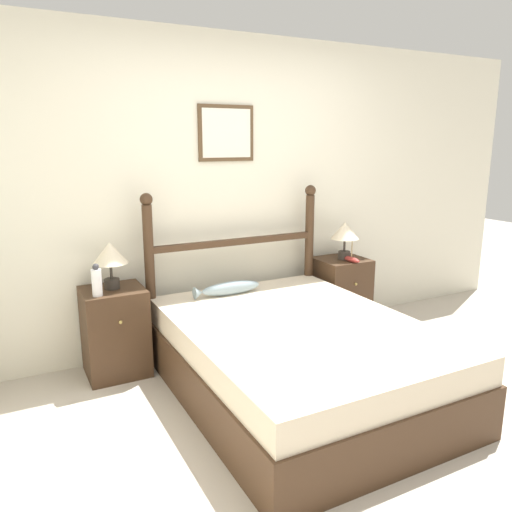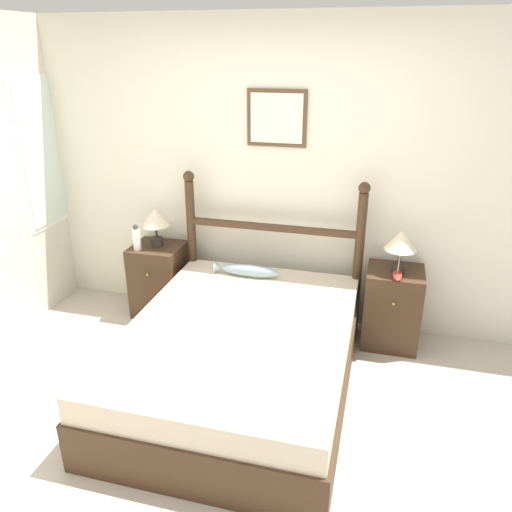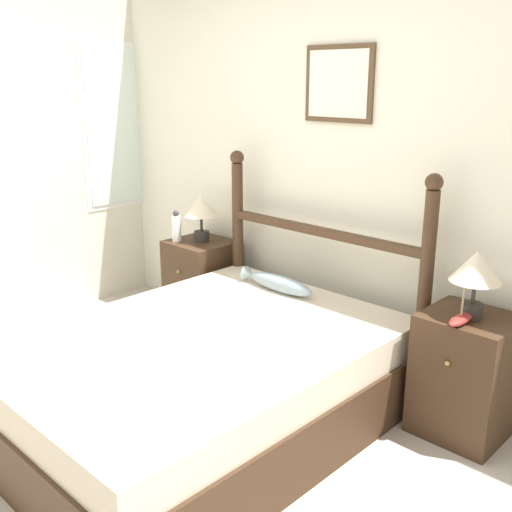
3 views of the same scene
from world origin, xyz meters
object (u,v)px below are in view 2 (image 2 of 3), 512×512
Objects in this scene: nightstand_right at (392,307)px; table_lamp_right at (401,242)px; bed at (240,357)px; nightstand_left at (160,279)px; table_lamp_left at (155,219)px; fish_pillow at (247,270)px; bottle at (137,238)px; model_boat at (397,275)px.

table_lamp_right is at bearing -69.09° from nightstand_right.
nightstand_left is at bearing 138.89° from bed.
table_lamp_left is 0.93m from fish_pillow.
bottle is (-2.19, -0.10, -0.14)m from table_lamp_right.
nightstand_right is 2.86× the size of bottle.
table_lamp_right is 1.50× the size of bottle.
model_boat is (2.07, -0.13, 0.35)m from nightstand_left.
bed is 1.48m from bottle.
nightstand_right reaches higher than bed.
table_lamp_right is 0.62× the size of fish_pillow.
model_boat is at bearing -3.93° from table_lamp_left.
table_lamp_left is 2.08m from model_boat.
nightstand_right is 1.91× the size of table_lamp_right.
table_lamp_left reaches higher than model_boat.
bottle is 1.01m from fish_pillow.
bed is at bearing -34.05° from bottle.
model_boat is at bearing -0.32° from bottle.
nightstand_right is 1.91× the size of table_lamp_left.
bed is at bearing -138.89° from nightstand_right.
table_lamp_left is (0.00, 0.01, 0.58)m from nightstand_left.
table_lamp_right is (2.07, -0.03, 0.00)m from table_lamp_left.
fish_pillow is at bearing -0.22° from bottle.
nightstand_left is at bearing 43.88° from bottle.
bottle reaches higher than bed.
bottle reaches higher than nightstand_right.
bottle is at bearing -136.12° from nightstand_left.
table_lamp_right is at bearing 2.56° from bottle.
bed is 1.37m from nightstand_left.
nightstand_right is 3.12× the size of model_boat.
bottle is at bearing -177.44° from table_lamp_right.
nightstand_right is at bearing -0.29° from table_lamp_left.
bottle is at bearing -176.88° from nightstand_right.
bottle is (-1.15, 0.78, 0.50)m from bed.
bed is at bearing -139.79° from table_lamp_right.
fish_pillow is (-1.20, -0.12, 0.25)m from nightstand_right.
table_lamp_right reaches higher than nightstand_left.
nightstand_right is 0.58m from table_lamp_right.
table_lamp_left is (-2.06, 0.01, 0.58)m from nightstand_right.
nightstand_right is at bearing 41.11° from bed.
fish_pillow is (0.86, -0.13, -0.33)m from table_lamp_left.
fish_pillow is at bearing 102.04° from bed.
bed is at bearing -41.11° from nightstand_left.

